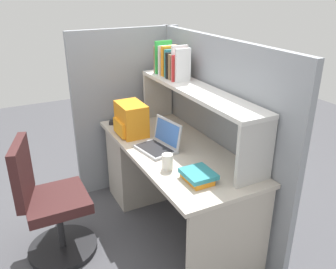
{
  "coord_description": "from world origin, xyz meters",
  "views": [
    {
      "loc": [
        2.2,
        -1.17,
        1.91
      ],
      "look_at": [
        0.0,
        -0.05,
        0.85
      ],
      "focal_mm": 37.8,
      "sensor_mm": 36.0,
      "label": 1
    }
  ],
  "objects": [
    {
      "name": "backpack",
      "position": [
        -0.4,
        -0.19,
        0.86
      ],
      "size": [
        0.3,
        0.23,
        0.27
      ],
      "color": "orange",
      "rests_on": "desk"
    },
    {
      "name": "ground_plane",
      "position": [
        0.0,
        0.0,
        0.0
      ],
      "size": [
        8.0,
        8.0,
        0.0
      ],
      "primitive_type": "plane",
      "color": "#4C4C51"
    },
    {
      "name": "cubicle_partition_rear",
      "position": [
        0.0,
        0.38,
        0.78
      ],
      "size": [
        1.84,
        0.05,
        1.55
      ],
      "primitive_type": "cube",
      "color": "gray",
      "rests_on": "ground_plane"
    },
    {
      "name": "snack_canister",
      "position": [
        -0.64,
        -0.1,
        0.78
      ],
      "size": [
        0.1,
        0.1,
        0.1
      ],
      "primitive_type": "cylinder",
      "color": "navy",
      "rests_on": "desk"
    },
    {
      "name": "overhead_hutch",
      "position": [
        0.0,
        0.2,
        1.08
      ],
      "size": [
        1.44,
        0.28,
        0.45
      ],
      "color": "beige",
      "rests_on": "desk"
    },
    {
      "name": "desk",
      "position": [
        -0.39,
        0.0,
        0.4
      ],
      "size": [
        1.6,
        0.7,
        0.73
      ],
      "color": "beige",
      "rests_on": "ground_plane"
    },
    {
      "name": "cubicle_partition_left",
      "position": [
        -0.85,
        -0.05,
        0.78
      ],
      "size": [
        0.05,
        1.06,
        1.55
      ],
      "primitive_type": "cube",
      "color": "gray",
      "rests_on": "ground_plane"
    },
    {
      "name": "paper_cup",
      "position": [
        0.28,
        -0.2,
        0.78
      ],
      "size": [
        0.08,
        0.08,
        0.11
      ],
      "primitive_type": "cylinder",
      "color": "white",
      "rests_on": "desk"
    },
    {
      "name": "office_chair",
      "position": [
        -0.12,
        -0.96,
        0.39
      ],
      "size": [
        0.52,
        0.54,
        0.93
      ],
      "rotation": [
        0.0,
        0.0,
        2.86
      ],
      "color": "black",
      "rests_on": "ground_plane"
    },
    {
      "name": "laptop",
      "position": [
        -0.03,
        -0.11,
        0.78
      ],
      "size": [
        0.35,
        0.3,
        0.22
      ],
      "color": "#B7BABF",
      "rests_on": "desk"
    },
    {
      "name": "computer_mouse",
      "position": [
        -0.68,
        -0.24,
        0.75
      ],
      "size": [
        0.1,
        0.12,
        0.03
      ],
      "primitive_type": "cube",
      "rotation": [
        0.0,
        0.0,
        -0.47
      ],
      "color": "#262628",
      "rests_on": "desk"
    },
    {
      "name": "desk_book_stack",
      "position": [
        0.52,
        -0.1,
        0.77
      ],
      "size": [
        0.21,
        0.19,
        0.07
      ],
      "color": "orange",
      "rests_on": "desk"
    },
    {
      "name": "reference_books_on_shelf",
      "position": [
        -0.42,
        0.2,
        1.3
      ],
      "size": [
        0.4,
        0.18,
        0.28
      ],
      "color": "olive",
      "rests_on": "overhead_hutch"
    }
  ]
}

